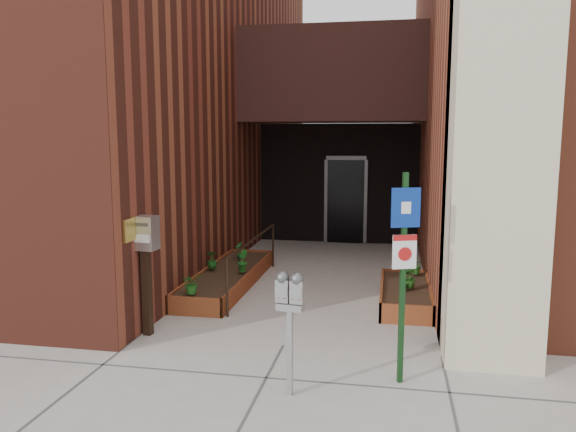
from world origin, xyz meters
The scene contains 15 objects.
ground centered at (0.00, 0.00, 0.00)m, with size 80.00×80.00×0.00m, color #9E9991.
architecture centered at (-0.18, 6.89, 4.98)m, with size 20.00×14.60×10.00m.
planter_left centered at (-1.55, 2.70, 0.13)m, with size 0.90×3.60×0.30m.
planter_right centered at (1.60, 2.20, 0.13)m, with size 0.80×2.20×0.30m.
handrail centered at (-1.05, 2.65, 0.75)m, with size 0.04×3.34×0.90m.
parking_meter centered at (0.34, -1.36, 1.03)m, with size 0.31×0.16×1.33m.
sign_post centered at (1.49, -0.84, 1.43)m, with size 0.31×0.13×2.33m.
payment_dropbox centered at (-1.90, 0.07, 1.19)m, with size 0.35×0.28×1.65m.
shrub_left_a centered at (-1.65, 1.10, 0.47)m, with size 0.30×0.30×0.33m, color #21601B.
shrub_left_b centered at (-1.25, 2.61, 0.50)m, with size 0.22×0.22×0.39m, color #1C631D.
shrub_left_c centered at (-1.85, 2.72, 0.46)m, with size 0.18×0.18×0.33m, color #164E16.
shrub_left_d centered at (-1.59, 3.60, 0.47)m, with size 0.18×0.18×0.34m, color #1C6322.
shrub_right_a centered at (1.66, 2.05, 0.47)m, with size 0.20×0.20×0.35m, color #205117.
shrub_right_b centered at (1.58, 1.96, 0.47)m, with size 0.18×0.18×0.34m, color #17511B.
shrub_right_c centered at (1.79, 2.98, 0.45)m, with size 0.27×0.27×0.30m, color #225819.
Camera 1 is at (1.34, -6.85, 2.72)m, focal length 35.00 mm.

